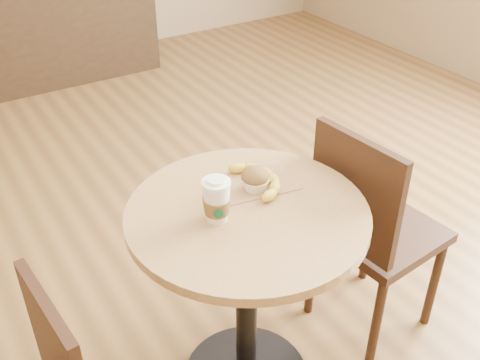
{
  "coord_description": "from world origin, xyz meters",
  "views": [
    {
      "loc": [
        -0.61,
        -1.04,
        1.7
      ],
      "look_at": [
        0.1,
        0.09,
        0.83
      ],
      "focal_mm": 42.0,
      "sensor_mm": 36.0,
      "label": 1
    }
  ],
  "objects_px": {
    "chair_right": "(370,228)",
    "banana": "(261,178)",
    "muffin": "(255,179)",
    "coffee_cup": "(217,201)",
    "cafe_table": "(247,266)"
  },
  "relations": [
    {
      "from": "coffee_cup",
      "to": "cafe_table",
      "type": "bearing_deg",
      "value": 17.63
    },
    {
      "from": "chair_right",
      "to": "coffee_cup",
      "type": "distance_m",
      "value": 0.69
    },
    {
      "from": "muffin",
      "to": "coffee_cup",
      "type": "bearing_deg",
      "value": -159.49
    },
    {
      "from": "cafe_table",
      "to": "coffee_cup",
      "type": "height_order",
      "value": "coffee_cup"
    },
    {
      "from": "chair_right",
      "to": "banana",
      "type": "xyz_separation_m",
      "value": [
        -0.4,
        0.1,
        0.29
      ]
    },
    {
      "from": "chair_right",
      "to": "coffee_cup",
      "type": "bearing_deg",
      "value": 82.69
    },
    {
      "from": "chair_right",
      "to": "banana",
      "type": "bearing_deg",
      "value": 70.16
    },
    {
      "from": "coffee_cup",
      "to": "muffin",
      "type": "bearing_deg",
      "value": 43.38
    },
    {
      "from": "muffin",
      "to": "banana",
      "type": "height_order",
      "value": "muffin"
    },
    {
      "from": "muffin",
      "to": "banana",
      "type": "bearing_deg",
      "value": 30.16
    },
    {
      "from": "cafe_table",
      "to": "coffee_cup",
      "type": "bearing_deg",
      "value": 174.76
    },
    {
      "from": "cafe_table",
      "to": "banana",
      "type": "relative_size",
      "value": 3.17
    },
    {
      "from": "chair_right",
      "to": "muffin",
      "type": "bearing_deg",
      "value": 73.83
    },
    {
      "from": "coffee_cup",
      "to": "chair_right",
      "type": "bearing_deg",
      "value": 21.07
    },
    {
      "from": "coffee_cup",
      "to": "muffin",
      "type": "distance_m",
      "value": 0.18
    }
  ]
}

